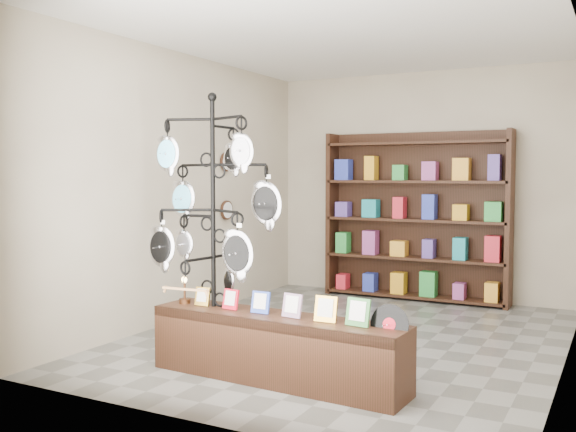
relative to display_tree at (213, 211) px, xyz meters
The scene contains 6 objects.
ground 2.08m from the display_tree, 66.55° to the left, with size 5.00×5.00×0.00m, color slate.
room_envelope 1.66m from the display_tree, 66.55° to the left, with size 5.00×5.00×5.00m.
display_tree is the anchor object (origin of this frame).
front_shelf 1.25m from the display_tree, ahead, with size 2.18×0.56×0.76m.
back_shelving 3.81m from the display_tree, 80.46° to the left, with size 2.42×0.36×2.20m.
wall_clocks 2.63m from the display_tree, 120.75° to the left, with size 0.03×0.24×0.84m.
Camera 1 is at (2.42, -5.90, 1.64)m, focal length 40.00 mm.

